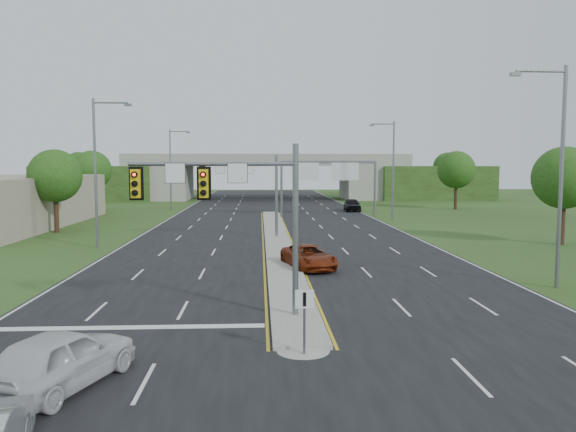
# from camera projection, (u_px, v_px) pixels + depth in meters

# --- Properties ---
(ground) EXTENTS (240.00, 240.00, 0.00)m
(ground) POSITION_uv_depth(u_px,v_px,m) (295.00, 319.00, 22.57)
(ground) COLOR #2A3F16
(ground) RESTS_ON ground
(road) EXTENTS (24.00, 160.00, 0.02)m
(road) POSITION_uv_depth(u_px,v_px,m) (274.00, 225.00, 57.38)
(road) COLOR black
(road) RESTS_ON ground
(median) EXTENTS (2.00, 54.00, 0.16)m
(median) POSITION_uv_depth(u_px,v_px,m) (277.00, 240.00, 45.44)
(median) COLOR gray
(median) RESTS_ON road
(median_nose) EXTENTS (2.00, 2.00, 0.16)m
(median_nose) POSITION_uv_depth(u_px,v_px,m) (303.00, 348.00, 18.58)
(median_nose) COLOR gray
(median_nose) RESTS_ON road
(lane_markings) EXTENTS (23.72, 160.00, 0.01)m
(lane_markings) POSITION_uv_depth(u_px,v_px,m) (269.00, 232.00, 51.30)
(lane_markings) COLOR gold
(lane_markings) RESTS_ON road
(signal_mast_near) EXTENTS (6.62, 0.60, 7.00)m
(signal_mast_near) POSITION_uv_depth(u_px,v_px,m) (238.00, 202.00, 21.96)
(signal_mast_near) COLOR slate
(signal_mast_near) RESTS_ON ground
(signal_mast_far) EXTENTS (6.62, 0.60, 7.00)m
(signal_mast_far) POSITION_uv_depth(u_px,v_px,m) (249.00, 182.00, 46.82)
(signal_mast_far) COLOR slate
(signal_mast_far) RESTS_ON ground
(keep_right_sign) EXTENTS (0.60, 0.13, 2.20)m
(keep_right_sign) POSITION_uv_depth(u_px,v_px,m) (304.00, 311.00, 17.93)
(keep_right_sign) COLOR slate
(keep_right_sign) RESTS_ON ground
(sign_gantry) EXTENTS (11.58, 0.44, 6.67)m
(sign_gantry) POSITION_uv_depth(u_px,v_px,m) (327.00, 173.00, 67.11)
(sign_gantry) COLOR slate
(sign_gantry) RESTS_ON ground
(overpass) EXTENTS (80.00, 14.00, 8.10)m
(overpass) POSITION_uv_depth(u_px,v_px,m) (267.00, 180.00, 101.82)
(overpass) COLOR gray
(overpass) RESTS_ON ground
(lightpole_l_mid) EXTENTS (2.85, 0.25, 11.00)m
(lightpole_l_mid) POSITION_uv_depth(u_px,v_px,m) (98.00, 166.00, 41.24)
(lightpole_l_mid) COLOR slate
(lightpole_l_mid) RESTS_ON ground
(lightpole_l_far) EXTENTS (2.85, 0.25, 11.00)m
(lightpole_l_far) POSITION_uv_depth(u_px,v_px,m) (172.00, 166.00, 76.05)
(lightpole_l_far) COLOR slate
(lightpole_l_far) RESTS_ON ground
(lightpole_r_near) EXTENTS (2.85, 0.25, 11.00)m
(lightpole_r_near) POSITION_uv_depth(u_px,v_px,m) (558.00, 166.00, 27.66)
(lightpole_r_near) COLOR slate
(lightpole_r_near) RESTS_ON ground
(lightpole_r_far) EXTENTS (2.85, 0.25, 11.00)m
(lightpole_r_far) POSITION_uv_depth(u_px,v_px,m) (392.00, 166.00, 62.48)
(lightpole_r_far) COLOR slate
(lightpole_r_far) RESTS_ON ground
(tree_l_near) EXTENTS (4.80, 4.80, 7.60)m
(tree_l_near) POSITION_uv_depth(u_px,v_px,m) (55.00, 176.00, 50.93)
(tree_l_near) COLOR #382316
(tree_l_near) RESTS_ON ground
(tree_l_mid) EXTENTS (5.20, 5.20, 8.12)m
(tree_l_mid) POSITION_uv_depth(u_px,v_px,m) (92.00, 170.00, 75.57)
(tree_l_mid) COLOR #382316
(tree_l_mid) RESTS_ON ground
(tree_r_near) EXTENTS (4.80, 4.80, 7.60)m
(tree_r_near) POSITION_uv_depth(u_px,v_px,m) (564.00, 178.00, 43.11)
(tree_r_near) COLOR #382316
(tree_r_near) RESTS_ON ground
(tree_r_mid) EXTENTS (5.20, 5.20, 8.12)m
(tree_r_mid) POSITION_uv_depth(u_px,v_px,m) (456.00, 170.00, 78.09)
(tree_r_mid) COLOR #382316
(tree_r_mid) RESTS_ON ground
(tree_back_a) EXTENTS (6.00, 6.00, 8.85)m
(tree_back_a) POSITION_uv_depth(u_px,v_px,m) (79.00, 167.00, 113.62)
(tree_back_a) COLOR #382316
(tree_back_a) RESTS_ON ground
(tree_back_b) EXTENTS (5.60, 5.60, 8.32)m
(tree_back_b) POSITION_uv_depth(u_px,v_px,m) (149.00, 168.00, 114.36)
(tree_back_b) COLOR #382316
(tree_back_b) RESTS_ON ground
(tree_back_c) EXTENTS (5.60, 5.60, 8.32)m
(tree_back_c) POSITION_uv_depth(u_px,v_px,m) (382.00, 168.00, 116.78)
(tree_back_c) COLOR #382316
(tree_back_c) RESTS_ON ground
(tree_back_d) EXTENTS (6.00, 6.00, 8.85)m
(tree_back_d) POSITION_uv_depth(u_px,v_px,m) (448.00, 167.00, 117.46)
(tree_back_d) COLOR #382316
(tree_back_d) RESTS_ON ground
(car_white) EXTENTS (3.65, 5.37, 1.70)m
(car_white) POSITION_uv_depth(u_px,v_px,m) (60.00, 359.00, 15.37)
(car_white) COLOR silver
(car_white) RESTS_ON road
(car_far_a) EXTENTS (3.46, 5.37, 1.38)m
(car_far_a) POSITION_uv_depth(u_px,v_px,m) (309.00, 257.00, 33.47)
(car_far_a) COLOR maroon
(car_far_a) RESTS_ON road
(car_far_c) EXTENTS (2.21, 5.04, 1.69)m
(car_far_c) POSITION_uv_depth(u_px,v_px,m) (352.00, 205.00, 75.26)
(car_far_c) COLOR black
(car_far_c) RESTS_ON road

